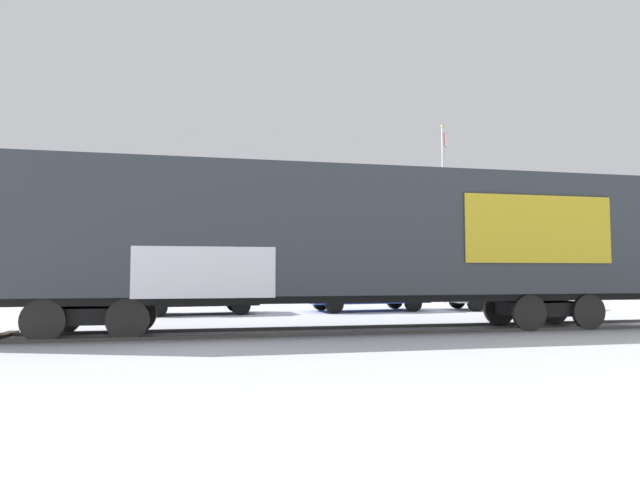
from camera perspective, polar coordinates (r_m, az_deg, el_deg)
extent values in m
plane|color=silver|center=(13.18, 0.03, -9.97)|extent=(260.00, 260.00, 0.00)
cube|color=#4C4742|center=(12.57, 2.58, -10.10)|extent=(60.00, 0.34, 0.08)
cube|color=#4C4742|center=(13.96, 1.15, -9.44)|extent=(60.00, 0.34, 0.08)
cube|color=#33383D|center=(13.22, 1.81, 0.72)|extent=(17.86, 2.80, 3.00)
cube|color=#2D2823|center=(13.44, 1.79, 7.63)|extent=(16.95, 0.47, 0.24)
cube|color=gold|center=(13.86, 22.66, 1.11)|extent=(3.93, 0.05, 1.65)
cube|color=silver|center=(11.46, -12.35, -3.43)|extent=(3.01, 0.04, 1.10)
cube|color=black|center=(13.20, 1.82, -6.22)|extent=(17.49, 1.57, 0.20)
cube|color=black|center=(13.16, -23.29, -7.46)|extent=(2.10, 1.24, 0.36)
cylinder|color=black|center=(12.67, -27.78, -7.73)|extent=(0.92, 0.12, 0.92)
cylinder|color=black|center=(14.06, -26.10, -7.32)|extent=(0.92, 0.12, 0.92)
cylinder|color=black|center=(12.31, -20.09, -8.06)|extent=(0.92, 0.12, 0.92)
cylinder|color=black|center=(13.73, -19.16, -7.59)|extent=(0.92, 0.12, 0.92)
cube|color=black|center=(15.52, 22.88, -6.83)|extent=(2.10, 1.24, 0.36)
cylinder|color=black|center=(14.46, 21.69, -7.32)|extent=(0.92, 0.12, 0.92)
cylinder|color=black|center=(15.69, 18.81, -7.06)|extent=(0.92, 0.12, 0.92)
cylinder|color=black|center=(15.44, 27.03, -6.92)|extent=(0.92, 0.12, 0.92)
cylinder|color=black|center=(16.60, 23.93, -6.74)|extent=(0.92, 0.12, 0.92)
cylinder|color=silver|center=(26.44, 13.22, 2.68)|extent=(0.12, 0.12, 8.59)
sphere|color=#D8CC66|center=(27.26, 13.09, 11.86)|extent=(0.18, 0.18, 0.18)
cube|color=red|center=(27.77, 13.30, 10.56)|extent=(0.67, 1.02, 0.60)
cube|color=white|center=(28.05, 13.39, 10.41)|extent=(0.36, 0.52, 0.60)
cube|color=slate|center=(83.61, -9.67, 0.11)|extent=(128.50, 31.64, 13.40)
cube|color=#8C725B|center=(76.04, -2.35, 6.59)|extent=(4.71, 4.70, 2.84)
cube|color=#9E9384|center=(81.23, 11.16, 5.94)|extent=(5.44, 3.62, 2.66)
cone|color=#193D23|center=(84.42, 10.06, 5.84)|extent=(1.73, 1.73, 3.47)
cone|color=#193D23|center=(78.02, -11.57, 6.74)|extent=(1.88, 1.88, 3.76)
cone|color=#193D23|center=(86.10, 11.94, 6.13)|extent=(2.40, 2.40, 4.79)
cube|color=black|center=(19.29, -12.96, -5.96)|extent=(4.21, 2.07, 0.62)
cube|color=#2D333D|center=(19.26, -13.51, -4.10)|extent=(2.25, 1.72, 0.62)
cylinder|color=black|center=(20.25, -9.18, -6.76)|extent=(0.66, 0.28, 0.64)
cylinder|color=black|center=(18.64, -8.53, -7.05)|extent=(0.66, 0.28, 0.64)
cylinder|color=black|center=(20.07, -17.09, -6.68)|extent=(0.66, 0.28, 0.64)
cylinder|color=black|center=(18.45, -17.13, -6.97)|extent=(0.66, 0.28, 0.64)
cube|color=navy|center=(20.40, 5.02, -5.65)|extent=(4.76, 2.17, 0.79)
cube|color=#2D333D|center=(20.32, 4.52, -3.74)|extent=(2.25, 1.76, 0.58)
cylinder|color=black|center=(21.80, 8.06, -6.54)|extent=(0.66, 0.28, 0.64)
cylinder|color=black|center=(20.32, 10.04, -6.74)|extent=(0.66, 0.28, 0.64)
cylinder|color=black|center=(20.68, 0.10, -6.74)|extent=(0.66, 0.28, 0.64)
cylinder|color=black|center=(19.11, 1.56, -7.00)|extent=(0.66, 0.28, 0.64)
cube|color=#B7BABF|center=(22.41, 19.04, -5.27)|extent=(4.55, 1.81, 0.80)
cube|color=#2D333D|center=(22.28, 18.47, -3.34)|extent=(2.21, 1.60, 0.72)
cylinder|color=black|center=(23.91, 21.31, -6.06)|extent=(0.64, 0.23, 0.64)
cylinder|color=black|center=(22.53, 23.53, -6.18)|extent=(0.64, 0.23, 0.64)
cylinder|color=black|center=(22.45, 14.59, -6.37)|extent=(0.64, 0.23, 0.64)
cylinder|color=black|center=(20.97, 16.50, -6.55)|extent=(0.64, 0.23, 0.64)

